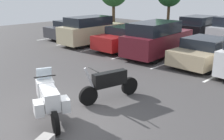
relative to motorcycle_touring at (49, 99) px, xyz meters
name	(u,v)px	position (x,y,z in m)	size (l,w,h in m)	color
ground	(64,119)	(0.16, 0.34, -0.71)	(44.00, 44.00, 0.10)	#423F3F
motorcycle_touring	(49,99)	(0.00, 0.00, 0.00)	(1.99, 1.18, 1.41)	black
motorcycle_third	(110,83)	(0.17, 2.22, -0.07)	(0.72, 2.26, 1.28)	black
parking_stripes	(177,60)	(-1.03, 8.50, -0.66)	(21.27, 4.75, 0.01)	silver
car_charcoal	(74,29)	(-10.38, 8.75, 0.03)	(1.84, 4.61, 1.40)	#38383D
car_champagne	(91,30)	(-7.62, 8.10, 0.29)	(1.89, 4.71, 1.90)	#C1B289
car_red	(128,38)	(-4.78, 8.67, 0.06)	(1.90, 4.89, 1.47)	maroon
car_maroon	(157,39)	(-2.37, 8.47, 0.31)	(2.22, 4.98, 1.94)	maroon
car_tan	(207,52)	(0.44, 8.74, 0.00)	(2.04, 4.51, 1.37)	tan
car_far_black	(200,28)	(-3.22, 15.11, 0.22)	(2.05, 4.45, 1.77)	black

